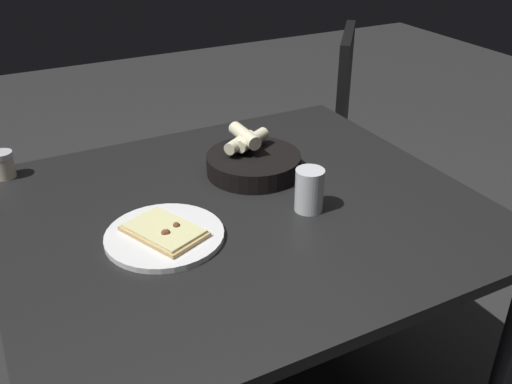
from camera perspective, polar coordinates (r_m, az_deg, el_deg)
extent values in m
cube|color=black|center=(1.46, -1.62, -1.94)|extent=(1.04, 1.18, 0.03)
cylinder|color=black|center=(1.69, 23.35, -15.36)|extent=(0.04, 0.04, 0.70)
cylinder|color=black|center=(2.22, 5.60, -1.31)|extent=(0.04, 0.04, 0.70)
cylinder|color=black|center=(1.94, -22.26, -8.59)|extent=(0.04, 0.04, 0.70)
cylinder|color=white|center=(1.34, -9.10, -4.33)|extent=(0.28, 0.28, 0.01)
cube|color=tan|center=(1.33, -9.14, -3.90)|extent=(0.22, 0.18, 0.01)
cube|color=beige|center=(1.33, -9.16, -3.61)|extent=(0.20, 0.17, 0.01)
sphere|color=brown|center=(1.31, -9.10, -4.05)|extent=(0.02, 0.02, 0.02)
sphere|color=brown|center=(1.31, -8.90, -4.01)|extent=(0.02, 0.02, 0.02)
sphere|color=brown|center=(1.33, -7.94, -3.31)|extent=(0.02, 0.02, 0.02)
cylinder|color=black|center=(1.60, -0.23, 2.82)|extent=(0.26, 0.26, 0.06)
cylinder|color=beige|center=(1.60, -1.14, 5.64)|extent=(0.13, 0.04, 0.04)
cylinder|color=beige|center=(1.60, -1.60, 4.98)|extent=(0.09, 0.11, 0.03)
cylinder|color=beige|center=(1.61, -0.38, 5.22)|extent=(0.09, 0.12, 0.04)
cylinder|color=red|center=(1.66, -0.63, 3.55)|extent=(0.06, 0.06, 0.03)
cylinder|color=silver|center=(1.42, 5.34, 0.20)|extent=(0.07, 0.07, 0.11)
cylinder|color=orange|center=(1.43, 5.30, -0.54)|extent=(0.06, 0.06, 0.06)
cylinder|color=#BFB299|center=(1.72, -23.80, 2.27)|extent=(0.06, 0.06, 0.06)
cylinder|color=maroon|center=(1.73, -23.71, 1.88)|extent=(0.05, 0.05, 0.03)
cylinder|color=#B7B7BC|center=(1.71, -24.05, 3.41)|extent=(0.06, 0.06, 0.01)
cube|color=#282828|center=(2.48, 3.67, 4.09)|extent=(0.62, 0.62, 0.04)
cube|color=black|center=(2.37, 8.74, 9.59)|extent=(0.35, 0.29, 0.50)
cylinder|color=black|center=(2.78, 0.19, 1.91)|extent=(0.03, 0.03, 0.40)
cylinder|color=black|center=(2.45, -1.53, -2.06)|extent=(0.03, 0.03, 0.40)
cylinder|color=black|center=(2.74, 8.03, 1.18)|extent=(0.03, 0.03, 0.40)
cylinder|color=black|center=(2.41, 7.35, -2.96)|extent=(0.03, 0.03, 0.40)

